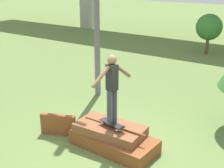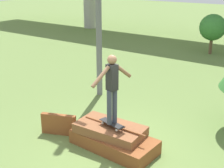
% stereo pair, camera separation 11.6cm
% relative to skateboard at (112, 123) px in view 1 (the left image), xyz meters
% --- Properties ---
extents(ground_plane, '(80.00, 80.00, 0.00)m').
position_rel_skateboard_xyz_m(ground_plane, '(0.01, 0.07, -0.71)').
color(ground_plane, olive).
extents(scrap_pile, '(2.20, 1.10, 0.64)m').
position_rel_skateboard_xyz_m(scrap_pile, '(-0.04, 0.08, -0.44)').
color(scrap_pile, brown).
rests_on(scrap_pile, ground_plane).
extents(scrap_plank_loose, '(0.94, 0.48, 0.58)m').
position_rel_skateboard_xyz_m(scrap_plank_loose, '(-1.63, -0.20, -0.42)').
color(scrap_plank_loose, brown).
rests_on(scrap_plank_loose, ground_plane).
extents(skateboard, '(0.76, 0.35, 0.09)m').
position_rel_skateboard_xyz_m(skateboard, '(0.00, 0.00, 0.00)').
color(skateboard, black).
rests_on(skateboard, scrap_pile).
extents(skater, '(0.35, 1.21, 1.70)m').
position_rel_skateboard_xyz_m(skater, '(0.00, -0.00, 1.00)').
color(skater, '#383D4C').
rests_on(skater, skateboard).
extents(tree_mid_back, '(1.40, 1.40, 2.14)m').
position_rel_skateboard_xyz_m(tree_mid_back, '(-1.31, 11.05, 0.72)').
color(tree_mid_back, brown).
rests_on(tree_mid_back, ground_plane).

